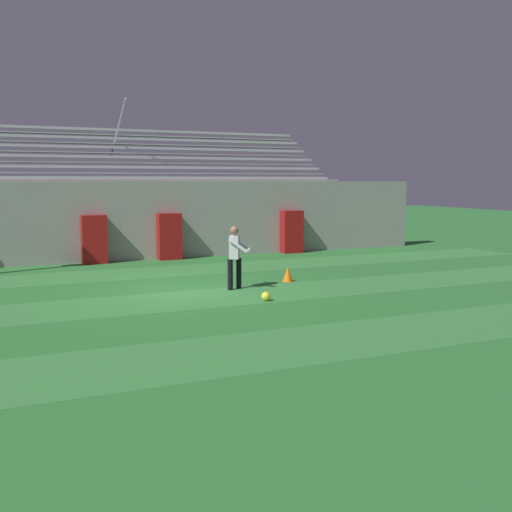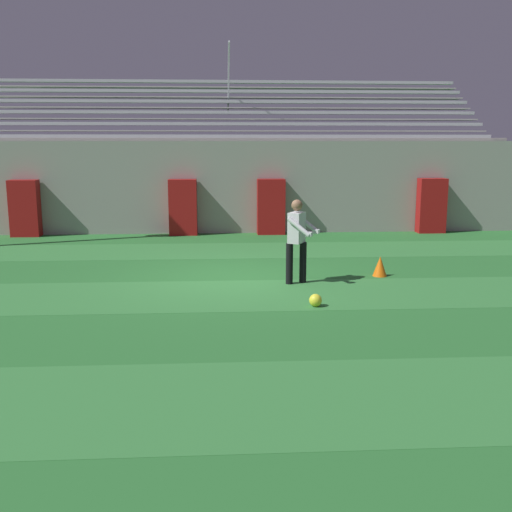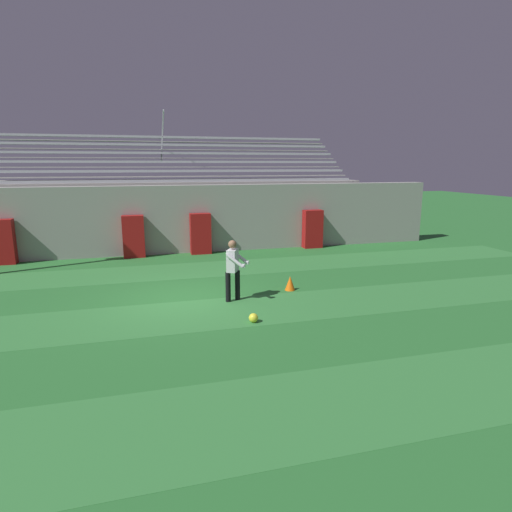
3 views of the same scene
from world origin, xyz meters
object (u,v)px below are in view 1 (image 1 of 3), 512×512
(padding_pillar_gate_right, at_px, (169,237))
(goalkeeper, at_px, (235,253))
(soccer_ball, at_px, (266,296))
(padding_pillar_far_right, at_px, (292,232))
(traffic_cone, at_px, (288,274))
(padding_pillar_gate_left, at_px, (94,239))

(padding_pillar_gate_right, xyz_separation_m, goalkeeper, (-0.04, -6.51, 0.12))
(goalkeeper, bearing_deg, soccer_ball, -86.71)
(padding_pillar_far_right, xyz_separation_m, traffic_cone, (-3.19, -5.97, -0.63))
(soccer_ball, distance_m, traffic_cone, 2.85)
(padding_pillar_gate_right, distance_m, padding_pillar_far_right, 4.97)
(goalkeeper, distance_m, traffic_cone, 2.04)
(soccer_ball, xyz_separation_m, traffic_cone, (1.72, 2.27, 0.10))
(soccer_ball, bearing_deg, traffic_cone, 52.76)
(soccer_ball, bearing_deg, padding_pillar_gate_left, 108.27)
(padding_pillar_gate_right, height_order, soccer_ball, padding_pillar_gate_right)
(padding_pillar_gate_left, relative_size, goalkeeper, 1.00)
(goalkeeper, distance_m, soccer_ball, 1.92)
(padding_pillar_gate_right, distance_m, goalkeeper, 6.51)
(padding_pillar_gate_left, xyz_separation_m, goalkeeper, (2.62, -6.51, 0.12))
(padding_pillar_gate_left, xyz_separation_m, padding_pillar_gate_right, (2.66, 0.00, 0.00))
(padding_pillar_gate_left, xyz_separation_m, soccer_ball, (2.72, -8.24, -0.73))
(padding_pillar_gate_right, distance_m, soccer_ball, 8.27)
(padding_pillar_far_right, relative_size, goalkeeper, 1.00)
(padding_pillar_gate_left, distance_m, padding_pillar_gate_right, 2.66)
(padding_pillar_far_right, distance_m, traffic_cone, 6.80)
(padding_pillar_gate_left, bearing_deg, soccer_ball, -71.73)
(padding_pillar_gate_left, relative_size, padding_pillar_gate_right, 1.00)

